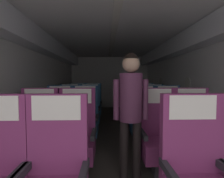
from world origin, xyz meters
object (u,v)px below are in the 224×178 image
at_px(seat_a_right_window, 197,178).
at_px(seat_e_left_window, 77,105).
at_px(seat_b_right_window, 159,137).
at_px(seat_e_right_aisle, 146,105).
at_px(seat_d_right_window, 135,110).
at_px(seat_b_left_window, 38,139).
at_px(seat_d_right_aisle, 155,110).
at_px(seat_b_left_aisle, 76,138).
at_px(seat_e_left_aisle, 93,105).
at_px(seat_c_left_aisle, 85,120).
at_px(seat_c_right_aisle, 169,120).
at_px(seat_d_left_window, 69,111).
at_px(seat_e_right_window, 129,105).
at_px(flight_attendant, 131,103).
at_px(seat_c_right_window, 144,120).
at_px(seat_b_right_aisle, 194,136).
at_px(seat_c_left_window, 59,121).
at_px(seat_d_left_aisle, 90,111).

xyz_separation_m(seat_a_right_window, seat_e_left_window, (-1.60, 3.85, 0.00)).
bearing_deg(seat_b_right_window, seat_e_left_window, 118.79).
bearing_deg(seat_e_right_aisle, seat_d_right_window, -116.77).
bearing_deg(seat_b_left_window, seat_d_right_aisle, 42.67).
height_order(seat_b_left_window, seat_b_left_aisle, same).
relative_size(seat_d_right_aisle, seat_e_left_aisle, 1.00).
distance_m(seat_b_left_aisle, seat_e_left_window, 2.91).
height_order(seat_c_left_aisle, seat_c_right_aisle, same).
bearing_deg(seat_d_left_window, seat_a_right_window, -60.86).
height_order(seat_e_right_window, flight_attendant, flight_attendant).
distance_m(seat_d_left_window, seat_e_left_aisle, 1.08).
distance_m(seat_c_right_window, seat_e_left_aisle, 2.23).
distance_m(seat_a_right_window, seat_e_right_aisle, 3.90).
relative_size(seat_b_left_window, flight_attendant, 0.72).
relative_size(seat_a_right_window, flight_attendant, 0.72).
height_order(seat_b_right_aisle, seat_c_right_window, same).
bearing_deg(seat_c_left_window, seat_b_right_window, -31.32).
bearing_deg(seat_e_left_window, seat_d_left_aisle, -63.15).
distance_m(seat_b_right_window, seat_c_right_window, 0.96).
bearing_deg(seat_b_right_aisle, seat_e_left_window, 125.85).
distance_m(seat_d_right_aisle, flight_attendant, 2.34).
height_order(seat_c_left_window, seat_e_left_window, same).
xyz_separation_m(seat_a_right_window, seat_e_right_aisle, (0.49, 3.87, 0.00)).
xyz_separation_m(seat_d_left_aisle, seat_d_right_window, (1.12, 0.01, 0.00)).
distance_m(seat_d_right_aisle, seat_e_left_aisle, 1.87).
bearing_deg(seat_e_right_aisle, seat_c_left_aisle, -129.70).
bearing_deg(seat_c_left_aisle, seat_b_right_aisle, -31.06).
bearing_deg(seat_c_right_window, seat_b_right_window, -90.34).
height_order(seat_a_right_window, seat_d_right_aisle, same).
xyz_separation_m(seat_b_right_aisle, flight_attendant, (-0.89, -0.17, 0.49)).
xyz_separation_m(seat_b_right_window, seat_d_left_window, (-1.61, 1.94, 0.00)).
bearing_deg(seat_c_right_aisle, seat_e_left_aisle, 129.89).
bearing_deg(seat_b_right_window, seat_c_left_window, 148.68).
xyz_separation_m(seat_d_right_window, seat_e_left_aisle, (-1.12, 0.94, 0.00)).
distance_m(seat_b_right_aisle, seat_d_right_aisle, 1.93).
bearing_deg(seat_c_left_window, seat_c_left_aisle, 0.86).
bearing_deg(seat_d_right_aisle, seat_e_left_aisle, 149.25).
xyz_separation_m(seat_c_right_window, seat_e_left_aisle, (-1.11, 1.94, 0.00)).
height_order(seat_e_left_window, seat_e_right_window, same).
height_order(seat_b_right_window, seat_d_left_window, same).
height_order(seat_c_right_window, flight_attendant, flight_attendant).
bearing_deg(seat_e_left_window, seat_e_right_window, 0.57).
height_order(seat_d_left_aisle, seat_d_right_aisle, same).
xyz_separation_m(seat_a_right_window, seat_d_right_window, (0.01, 2.91, 0.00)).
distance_m(seat_d_left_aisle, seat_d_right_window, 1.12).
height_order(seat_e_right_aisle, flight_attendant, flight_attendant).
height_order(seat_d_right_aisle, flight_attendant, flight_attendant).
bearing_deg(flight_attendant, seat_d_left_window, 119.46).
height_order(seat_b_left_window, flight_attendant, flight_attendant).
xyz_separation_m(seat_d_left_aisle, seat_e_left_window, (-0.48, 0.95, 0.00)).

